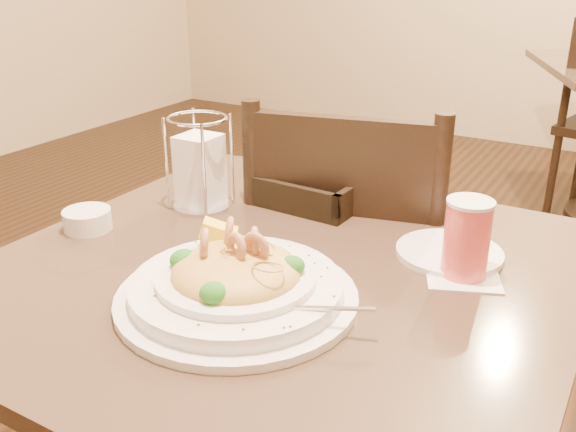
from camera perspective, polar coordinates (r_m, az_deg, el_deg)
The scene contains 8 objects.
main_table at distance 1.16m, azimuth -0.52°, elevation -14.55°, with size 0.90×0.90×0.72m.
dining_chair_near at distance 1.46m, azimuth 5.51°, elevation -5.99°, with size 0.51×0.51×0.93m.
pasta_bowl at distance 0.92m, azimuth -4.62°, elevation -5.85°, with size 0.39×0.35×0.11m.
drink_glass at distance 1.01m, azimuth 15.59°, elevation -2.00°, with size 0.15×0.15×0.13m.
bread_basket at distance 1.29m, azimuth 2.20°, elevation 2.22°, with size 0.22×0.18×0.06m.
napkin_caddy at distance 1.25m, azimuth -7.83°, elevation 4.19°, with size 0.11×0.11×0.18m.
side_plate at distance 1.10m, azimuth 14.13°, elevation -3.18°, with size 0.18×0.18×0.01m, color white.
butter_ramekin at distance 1.21m, azimuth -17.41°, elevation -0.33°, with size 0.09×0.09×0.04m, color white.
Camera 1 is at (0.47, -0.79, 1.20)m, focal length 40.00 mm.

